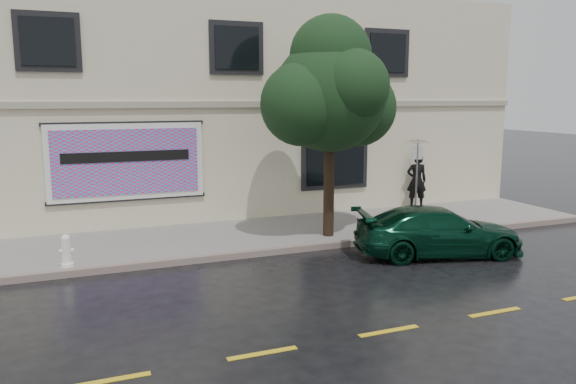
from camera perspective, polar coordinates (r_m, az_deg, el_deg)
name	(u,v)px	position (r m, az deg, el deg)	size (l,w,h in m)	color
ground	(304,271)	(12.55, 1.66, -8.02)	(90.00, 90.00, 0.00)	black
sidewalk	(257,235)	(15.46, -3.14, -4.36)	(20.00, 3.50, 0.15)	gray
curb	(280,251)	(13.86, -0.81, -5.99)	(20.00, 0.18, 0.16)	gray
road_marking	(389,331)	(9.64, 10.20, -13.72)	(19.00, 0.12, 0.01)	gold
building	(205,106)	(20.53, -8.43, 8.65)	(20.00, 8.12, 7.00)	beige
billboard	(127,162)	(16.07, -16.05, 2.98)	(4.30, 0.16, 2.20)	white
car	(438,231)	(14.11, 15.03, -3.89)	(1.79, 4.05, 1.18)	black
pedestrian	(417,181)	(19.17, 12.93, 1.15)	(0.67, 0.44, 1.83)	black
umbrella	(418,143)	(19.04, 13.07, 4.83)	(0.87, 0.87, 0.64)	black
street_tree	(330,96)	(14.66, 4.28, 9.69)	(2.91, 2.91, 5.16)	#302215
fire_hydrant	(66,251)	(13.19, -21.58, -5.58)	(0.29, 0.27, 0.71)	white
sign_pole	(417,177)	(16.22, 12.94, 1.48)	(0.28, 0.09, 2.35)	gray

